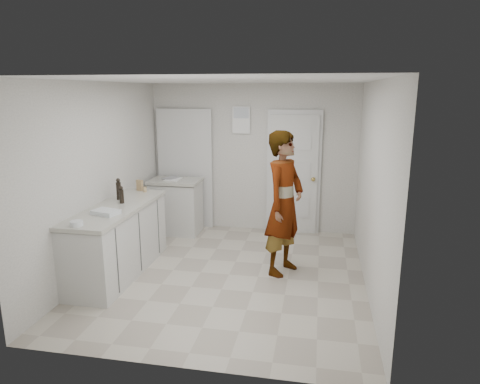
% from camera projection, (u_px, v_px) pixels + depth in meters
% --- Properties ---
extents(ground, '(4.00, 4.00, 0.00)m').
position_uv_depth(ground, '(229.00, 274.00, 5.68)').
color(ground, '#A09586').
rests_on(ground, ground).
extents(room_shell, '(4.00, 4.00, 4.00)m').
position_uv_depth(room_shell, '(242.00, 172.00, 7.34)').
color(room_shell, '#B1AFA7').
rests_on(room_shell, ground).
extents(main_counter, '(0.64, 1.96, 0.93)m').
position_uv_depth(main_counter, '(119.00, 242.00, 5.65)').
color(main_counter, silver).
rests_on(main_counter, ground).
extents(side_counter, '(0.84, 0.61, 0.93)m').
position_uv_depth(side_counter, '(176.00, 208.00, 7.29)').
color(side_counter, silver).
rests_on(side_counter, ground).
extents(person, '(0.70, 0.82, 1.90)m').
position_uv_depth(person, '(284.00, 203.00, 5.57)').
color(person, silver).
rests_on(person, ground).
extents(cake_mix_box, '(0.11, 0.07, 0.16)m').
position_uv_depth(cake_mix_box, '(140.00, 185.00, 6.37)').
color(cake_mix_box, olive).
rests_on(cake_mix_box, main_counter).
extents(spice_jar, '(0.05, 0.05, 0.08)m').
position_uv_depth(spice_jar, '(145.00, 190.00, 6.29)').
color(spice_jar, tan).
rests_on(spice_jar, main_counter).
extents(oil_cruet_a, '(0.06, 0.06, 0.23)m').
position_uv_depth(oil_cruet_a, '(122.00, 195.00, 5.65)').
color(oil_cruet_a, black).
rests_on(oil_cruet_a, main_counter).
extents(oil_cruet_b, '(0.07, 0.07, 0.30)m').
position_uv_depth(oil_cruet_b, '(119.00, 189.00, 5.83)').
color(oil_cruet_b, black).
rests_on(oil_cruet_b, main_counter).
extents(baking_dish, '(0.34, 0.28, 0.05)m').
position_uv_depth(baking_dish, '(106.00, 212.00, 5.16)').
color(baking_dish, silver).
rests_on(baking_dish, main_counter).
extents(egg_bowl, '(0.14, 0.14, 0.05)m').
position_uv_depth(egg_bowl, '(77.00, 223.00, 4.72)').
color(egg_bowl, silver).
rests_on(egg_bowl, main_counter).
extents(papers, '(0.24, 0.30, 0.01)m').
position_uv_depth(papers, '(173.00, 179.00, 7.18)').
color(papers, white).
rests_on(papers, side_counter).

